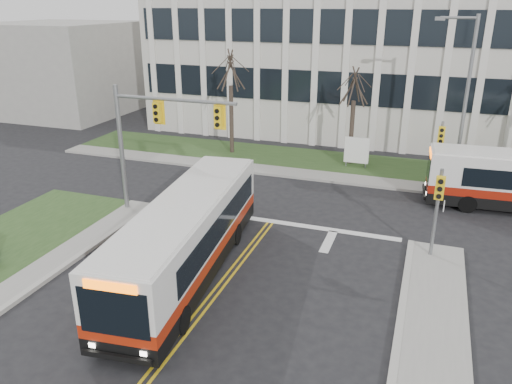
% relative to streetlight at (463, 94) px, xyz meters
% --- Properties ---
extents(ground, '(120.00, 120.00, 0.00)m').
position_rel_streetlight_xyz_m(ground, '(-8.03, -16.20, -5.19)').
color(ground, black).
rests_on(ground, ground).
extents(sidewalk_cross, '(44.00, 1.60, 0.14)m').
position_rel_streetlight_xyz_m(sidewalk_cross, '(-3.03, -1.00, -5.12)').
color(sidewalk_cross, '#9E9B93').
rests_on(sidewalk_cross, ground).
extents(building_lawn, '(44.00, 5.00, 0.12)m').
position_rel_streetlight_xyz_m(building_lawn, '(-3.03, 1.80, -5.13)').
color(building_lawn, '#2A461E').
rests_on(building_lawn, ground).
extents(office_building, '(40.00, 16.00, 12.00)m').
position_rel_streetlight_xyz_m(office_building, '(-3.03, 13.80, 0.81)').
color(office_building, '#B9B6AB').
rests_on(office_building, ground).
extents(building_annex, '(12.00, 12.00, 8.00)m').
position_rel_streetlight_xyz_m(building_annex, '(-34.03, 9.80, -1.19)').
color(building_annex, '#9E9B93').
rests_on(building_annex, ground).
extents(mast_arm_signal, '(6.11, 0.38, 6.20)m').
position_rel_streetlight_xyz_m(mast_arm_signal, '(-13.65, -9.04, -0.94)').
color(mast_arm_signal, slate).
rests_on(mast_arm_signal, ground).
extents(signal_pole_near, '(0.34, 0.39, 3.80)m').
position_rel_streetlight_xyz_m(signal_pole_near, '(-0.83, -9.30, -2.69)').
color(signal_pole_near, slate).
rests_on(signal_pole_near, ground).
extents(signal_pole_far, '(0.34, 0.39, 3.80)m').
position_rel_streetlight_xyz_m(signal_pole_far, '(-0.83, -0.80, -2.69)').
color(signal_pole_far, slate).
rests_on(signal_pole_far, ground).
extents(streetlight, '(2.15, 0.25, 9.20)m').
position_rel_streetlight_xyz_m(streetlight, '(0.00, 0.00, 0.00)').
color(streetlight, slate).
rests_on(streetlight, ground).
extents(directory_sign, '(1.50, 0.12, 2.00)m').
position_rel_streetlight_xyz_m(directory_sign, '(-5.53, 1.30, -4.02)').
color(directory_sign, slate).
rests_on(directory_sign, ground).
extents(tree_left, '(1.80, 1.80, 7.70)m').
position_rel_streetlight_xyz_m(tree_left, '(-14.03, 1.80, 0.32)').
color(tree_left, '#42352B').
rests_on(tree_left, ground).
extents(tree_mid, '(1.80, 1.80, 6.82)m').
position_rel_streetlight_xyz_m(tree_mid, '(-6.03, 2.00, -0.31)').
color(tree_mid, '#42352B').
rests_on(tree_mid, ground).
extents(bus_main, '(3.57, 11.31, 2.96)m').
position_rel_streetlight_xyz_m(bus_main, '(-9.55, -13.63, -3.71)').
color(bus_main, silver).
rests_on(bus_main, ground).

